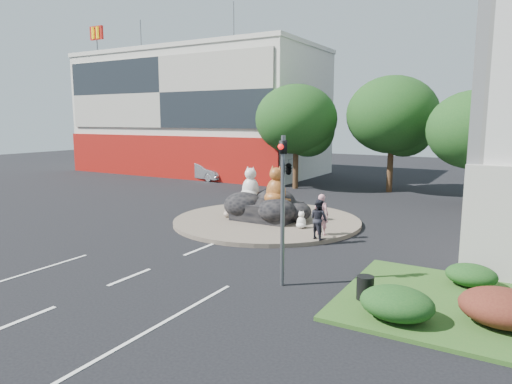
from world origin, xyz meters
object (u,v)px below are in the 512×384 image
(kitten_calico, at_px, (229,208))
(pedestrian_dark, at_px, (319,219))
(cat_white, at_px, (251,183))
(pedestrian_pink, at_px, (321,214))
(litter_bin, at_px, (365,288))
(cat_tabby, at_px, (276,185))
(parked_car, at_px, (203,171))
(kitten_white, at_px, (301,219))

(kitten_calico, relative_size, pedestrian_dark, 0.53)
(cat_white, distance_m, pedestrian_dark, 5.88)
(pedestrian_pink, bearing_deg, pedestrian_dark, 105.18)
(pedestrian_pink, height_order, litter_bin, pedestrian_pink)
(cat_tabby, xyz_separation_m, kitten_calico, (-2.72, -0.41, -1.44))
(cat_white, relative_size, cat_tabby, 0.91)
(cat_tabby, distance_m, kitten_calico, 3.10)
(cat_white, distance_m, kitten_calico, 1.83)
(litter_bin, bearing_deg, parked_car, 136.17)
(cat_tabby, height_order, pedestrian_pink, cat_tabby)
(kitten_white, xyz_separation_m, pedestrian_pink, (1.35, -0.74, 0.52))
(parked_car, bearing_deg, pedestrian_dark, -122.34)
(cat_tabby, relative_size, kitten_calico, 2.13)
(cat_tabby, bearing_deg, cat_white, 165.77)
(cat_white, bearing_deg, kitten_calico, -132.62)
(cat_white, relative_size, parked_car, 0.39)
(cat_tabby, relative_size, pedestrian_pink, 1.07)
(kitten_white, xyz_separation_m, litter_bin, (5.37, -7.10, -0.16))
(pedestrian_pink, bearing_deg, cat_tabby, -23.92)
(cat_white, height_order, parked_car, cat_white)
(kitten_white, height_order, litter_bin, kitten_white)
(cat_tabby, xyz_separation_m, pedestrian_pink, (3.16, -1.50, -0.96))
(kitten_calico, xyz_separation_m, pedestrian_dark, (6.06, -1.84, 0.42))
(cat_white, distance_m, litter_bin, 12.32)
(parked_car, distance_m, litter_bin, 29.78)
(pedestrian_dark, bearing_deg, litter_bin, 149.70)
(cat_white, relative_size, pedestrian_pink, 0.97)
(pedestrian_dark, height_order, litter_bin, pedestrian_dark)
(cat_tabby, relative_size, kitten_white, 2.35)
(cat_tabby, relative_size, litter_bin, 2.84)
(cat_tabby, relative_size, pedestrian_dark, 1.13)
(cat_white, xyz_separation_m, kitten_calico, (-0.91, -0.83, -1.35))
(parked_car, bearing_deg, litter_bin, -125.76)
(kitten_calico, xyz_separation_m, parked_car, (-11.58, 13.18, 0.10))
(cat_white, bearing_deg, litter_bin, -37.64)
(cat_white, distance_m, cat_tabby, 1.86)
(kitten_white, distance_m, parked_car, 21.03)
(cat_tabby, bearing_deg, pedestrian_dark, -35.07)
(cat_white, distance_m, pedestrian_pink, 5.40)
(kitten_white, xyz_separation_m, parked_car, (-16.11, 13.52, 0.15))
(kitten_calico, height_order, parked_car, parked_car)
(kitten_white, bearing_deg, pedestrian_dark, -65.80)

